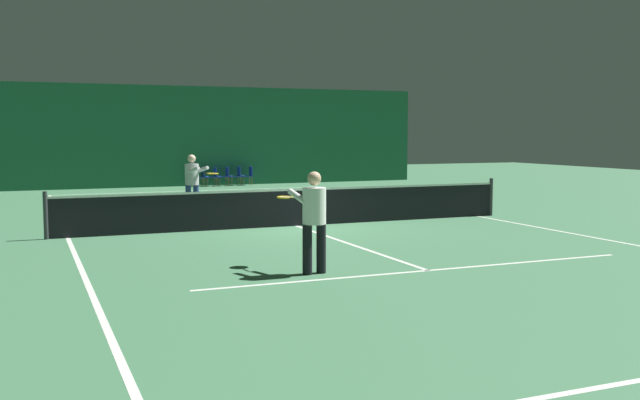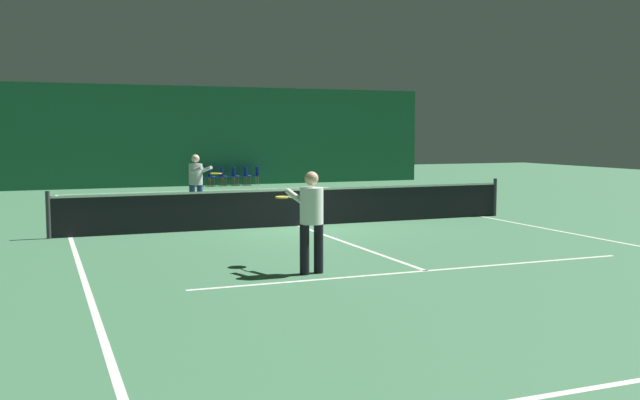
{
  "view_description": "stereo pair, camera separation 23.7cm",
  "coord_description": "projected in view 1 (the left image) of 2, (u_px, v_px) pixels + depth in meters",
  "views": [
    {
      "loc": [
        -6.35,
        -16.83,
        2.36
      ],
      "look_at": [
        -0.76,
        -3.4,
        0.99
      ],
      "focal_mm": 40.0,
      "sensor_mm": 36.0,
      "label": 1
    },
    {
      "loc": [
        -6.13,
        -16.92,
        2.36
      ],
      "look_at": [
        -0.76,
        -3.4,
        0.99
      ],
      "focal_mm": 40.0,
      "sensor_mm": 36.0,
      "label": 2
    }
  ],
  "objects": [
    {
      "name": "ground_plane",
      "position": [
        296.0,
        226.0,
        18.12
      ],
      "size": [
        60.0,
        60.0,
        0.0
      ],
      "primitive_type": "plane",
      "color": "#3D704C"
    },
    {
      "name": "backdrop_curtain",
      "position": [
        179.0,
        136.0,
        31.39
      ],
      "size": [
        23.0,
        0.12,
        4.43
      ],
      "color": "#1E5B3D",
      "rests_on": "ground"
    },
    {
      "name": "court_line_baseline_far",
      "position": [
        193.0,
        191.0,
        29.06
      ],
      "size": [
        11.0,
        0.1,
        0.0
      ],
      "color": "silver",
      "rests_on": "ground"
    },
    {
      "name": "court_line_service_far",
      "position": [
        229.0,
        203.0,
        24.0
      ],
      "size": [
        8.25,
        0.1,
        0.0
      ],
      "color": "silver",
      "rests_on": "ground"
    },
    {
      "name": "court_line_service_near",
      "position": [
        428.0,
        270.0,
        12.24
      ],
      "size": [
        8.25,
        0.1,
        0.0
      ],
      "color": "silver",
      "rests_on": "ground"
    },
    {
      "name": "court_line_sideline_left",
      "position": [
        68.0,
        238.0,
        16.02
      ],
      "size": [
        0.1,
        23.8,
        0.0
      ],
      "color": "silver",
      "rests_on": "ground"
    },
    {
      "name": "court_line_sideline_right",
      "position": [
        477.0,
        216.0,
        20.22
      ],
      "size": [
        0.1,
        23.8,
        0.0
      ],
      "color": "silver",
      "rests_on": "ground"
    },
    {
      "name": "court_line_centre",
      "position": [
        296.0,
        226.0,
        18.12
      ],
      "size": [
        0.1,
        12.8,
        0.0
      ],
      "color": "silver",
      "rests_on": "ground"
    },
    {
      "name": "tennis_net",
      "position": [
        296.0,
        206.0,
        18.07
      ],
      "size": [
        12.0,
        0.1,
        1.07
      ],
      "color": "black",
      "rests_on": "ground"
    },
    {
      "name": "player_near",
      "position": [
        313.0,
        214.0,
        11.91
      ],
      "size": [
        0.55,
        1.41,
        1.72
      ],
      "rotation": [
        0.0,
        0.0,
        1.71
      ],
      "color": "black",
      "rests_on": "ground"
    },
    {
      "name": "player_far",
      "position": [
        193.0,
        179.0,
        20.7
      ],
      "size": [
        0.85,
        1.41,
        1.73
      ],
      "rotation": [
        0.0,
        0.0,
        -1.19
      ],
      "color": "navy",
      "rests_on": "ground"
    },
    {
      "name": "courtside_chair_0",
      "position": [
        200.0,
        176.0,
        31.36
      ],
      "size": [
        0.44,
        0.44,
        0.84
      ],
      "rotation": [
        0.0,
        0.0,
        -1.57
      ],
      "color": "brown",
      "rests_on": "ground"
    },
    {
      "name": "courtside_chair_1",
      "position": [
        213.0,
        175.0,
        31.57
      ],
      "size": [
        0.44,
        0.44,
        0.84
      ],
      "rotation": [
        0.0,
        0.0,
        -1.57
      ],
      "color": "brown",
      "rests_on": "ground"
    },
    {
      "name": "courtside_chair_2",
      "position": [
        225.0,
        175.0,
        31.78
      ],
      "size": [
        0.44,
        0.44,
        0.84
      ],
      "rotation": [
        0.0,
        0.0,
        -1.57
      ],
      "color": "brown",
      "rests_on": "ground"
    },
    {
      "name": "courtside_chair_3",
      "position": [
        237.0,
        175.0,
        31.99
      ],
      "size": [
        0.44,
        0.44,
        0.84
      ],
      "rotation": [
        0.0,
        0.0,
        -1.57
      ],
      "color": "brown",
      "rests_on": "ground"
    },
    {
      "name": "courtside_chair_4",
      "position": [
        248.0,
        174.0,
        32.2
      ],
      "size": [
        0.44,
        0.44,
        0.84
      ],
      "rotation": [
        0.0,
        0.0,
        -1.57
      ],
      "color": "brown",
      "rests_on": "ground"
    }
  ]
}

